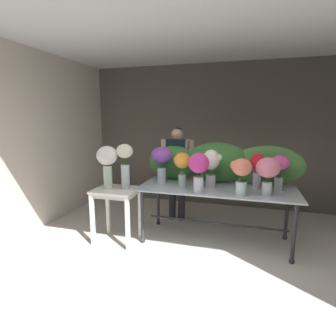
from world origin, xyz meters
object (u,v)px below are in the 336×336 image
(display_table_glass, at_px, (216,195))
(vase_cream_lisianthus_tall, at_px, (125,162))
(florist, at_px, (177,164))
(vase_crimson_peonies, at_px, (258,167))
(vase_sunset_stock, at_px, (182,165))
(vase_coral_carnations, at_px, (241,172))
(vase_white_roses_tall, at_px, (107,161))
(vase_violet_dahlias, at_px, (162,159))
(vase_magenta_freesia, at_px, (198,168))
(side_table_white, at_px, (116,198))
(vase_ivory_ranunculus, at_px, (211,164))
(vase_fuchsia_anemones, at_px, (279,167))
(vase_rosy_tulips, at_px, (268,171))

(display_table_glass, bearing_deg, vase_cream_lisianthus_tall, -163.97)
(florist, bearing_deg, vase_crimson_peonies, -23.66)
(vase_sunset_stock, relative_size, vase_coral_carnations, 1.05)
(vase_coral_carnations, bearing_deg, vase_white_roses_tall, -176.72)
(vase_violet_dahlias, relative_size, vase_magenta_freesia, 1.04)
(vase_white_roses_tall, bearing_deg, vase_coral_carnations, 3.28)
(vase_crimson_peonies, relative_size, vase_cream_lisianthus_tall, 0.78)
(display_table_glass, xyz_separation_m, side_table_white, (-1.36, -0.41, -0.03))
(vase_ivory_ranunculus, bearing_deg, vase_violet_dahlias, 175.63)
(florist, height_order, vase_cream_lisianthus_tall, florist)
(vase_cream_lisianthus_tall, bearing_deg, florist, 64.49)
(florist, xyz_separation_m, vase_ivory_ranunculus, (0.67, -0.67, 0.14))
(vase_fuchsia_anemones, height_order, vase_magenta_freesia, vase_magenta_freesia)
(display_table_glass, distance_m, florist, 1.05)
(vase_cream_lisianthus_tall, bearing_deg, vase_violet_dahlias, 44.74)
(display_table_glass, relative_size, florist, 1.35)
(florist, distance_m, vase_cream_lisianthus_tall, 1.14)
(vase_rosy_tulips, bearing_deg, vase_fuchsia_anemones, 62.99)
(vase_sunset_stock, bearing_deg, florist, 109.69)
(florist, xyz_separation_m, vase_cream_lisianthus_tall, (-0.48, -1.02, 0.18))
(vase_ivory_ranunculus, distance_m, vase_cream_lisianthus_tall, 1.20)
(vase_fuchsia_anemones, relative_size, vase_coral_carnations, 1.01)
(vase_magenta_freesia, height_order, vase_cream_lisianthus_tall, vase_cream_lisianthus_tall)
(vase_rosy_tulips, relative_size, vase_white_roses_tall, 0.81)
(vase_coral_carnations, xyz_separation_m, vase_crimson_peonies, (0.21, 0.40, 0.01))
(vase_fuchsia_anemones, bearing_deg, vase_crimson_peonies, 179.76)
(vase_sunset_stock, relative_size, vase_magenta_freesia, 0.95)
(side_table_white, distance_m, vase_rosy_tulips, 2.07)
(vase_sunset_stock, height_order, vase_white_roses_tall, vase_white_roses_tall)
(side_table_white, bearing_deg, vase_fuchsia_anemones, 13.02)
(vase_fuchsia_anemones, distance_m, vase_sunset_stock, 1.30)
(vase_coral_carnations, distance_m, vase_rosy_tulips, 0.33)
(vase_sunset_stock, xyz_separation_m, vase_rosy_tulips, (1.12, -0.11, -0.00))
(vase_rosy_tulips, height_order, vase_magenta_freesia, vase_magenta_freesia)
(vase_coral_carnations, xyz_separation_m, vase_ivory_ranunculus, (-0.42, 0.30, 0.03))
(display_table_glass, relative_size, vase_white_roses_tall, 3.61)
(vase_fuchsia_anemones, bearing_deg, vase_magenta_freesia, -157.91)
(vase_fuchsia_anemones, relative_size, vase_magenta_freesia, 0.92)
(side_table_white, distance_m, vase_ivory_ranunculus, 1.42)
(vase_ivory_ranunculus, bearing_deg, vase_rosy_tulips, -16.84)
(vase_fuchsia_anemones, bearing_deg, vase_rosy_tulips, -117.01)
(display_table_glass, bearing_deg, vase_crimson_peonies, 10.18)
(side_table_white, relative_size, vase_sunset_stock, 1.57)
(florist, relative_size, vase_magenta_freesia, 3.07)
(florist, height_order, vase_sunset_stock, florist)
(vase_white_roses_tall, bearing_deg, vase_fuchsia_anemones, 12.34)
(vase_violet_dahlias, relative_size, vase_rosy_tulips, 1.11)
(vase_ivory_ranunculus, height_order, vase_white_roses_tall, vase_white_roses_tall)
(vase_fuchsia_anemones, bearing_deg, side_table_white, -166.98)
(vase_fuchsia_anemones, bearing_deg, vase_violet_dahlias, -178.38)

